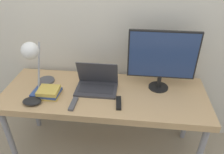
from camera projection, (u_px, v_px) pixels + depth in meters
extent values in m
cube|color=beige|center=(109.00, 13.00, 1.90)|extent=(8.00, 0.05, 2.60)
cube|color=tan|center=(104.00, 95.00, 1.90)|extent=(1.76, 0.64, 0.06)
cylinder|color=gray|center=(10.00, 139.00, 1.94)|extent=(0.05, 0.05, 0.66)
cylinder|color=gray|center=(34.00, 102.00, 2.38)|extent=(0.05, 0.05, 0.66)
cylinder|color=gray|center=(187.00, 114.00, 2.23)|extent=(0.05, 0.05, 0.66)
cube|color=#38383D|center=(96.00, 89.00, 1.90)|extent=(0.36, 0.23, 0.02)
cube|color=#2D2D33|center=(96.00, 88.00, 1.90)|extent=(0.30, 0.14, 0.00)
cube|color=#38383D|center=(98.00, 73.00, 1.91)|extent=(0.36, 0.08, 0.22)
cube|color=silver|center=(97.00, 73.00, 1.90)|extent=(0.32, 0.07, 0.20)
cylinder|color=black|center=(158.00, 87.00, 1.94)|extent=(0.17, 0.17, 0.01)
cylinder|color=black|center=(159.00, 81.00, 1.90)|extent=(0.04, 0.04, 0.11)
cube|color=black|center=(163.00, 55.00, 1.78)|extent=(0.57, 0.02, 0.42)
cube|color=navy|center=(163.00, 56.00, 1.76)|extent=(0.54, 0.00, 0.39)
cylinder|color=#4C4C51|center=(46.00, 81.00, 2.02)|extent=(0.15, 0.15, 0.02)
cylinder|color=#99999E|center=(39.00, 67.00, 1.85)|extent=(0.02, 0.19, 0.38)
sphere|color=white|center=(30.00, 51.00, 1.67)|extent=(0.14, 0.14, 0.14)
cube|color=gold|center=(50.00, 94.00, 1.84)|extent=(0.18, 0.18, 0.02)
cube|color=#334C8C|center=(46.00, 92.00, 1.83)|extent=(0.24, 0.18, 0.02)
cube|color=gold|center=(48.00, 91.00, 1.81)|extent=(0.17, 0.15, 0.03)
cube|color=#4C4C51|center=(73.00, 104.00, 1.73)|extent=(0.04, 0.16, 0.02)
cube|color=black|center=(119.00, 103.00, 1.74)|extent=(0.05, 0.16, 0.02)
ellipsoid|color=black|center=(32.00, 101.00, 1.74)|extent=(0.15, 0.11, 0.04)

